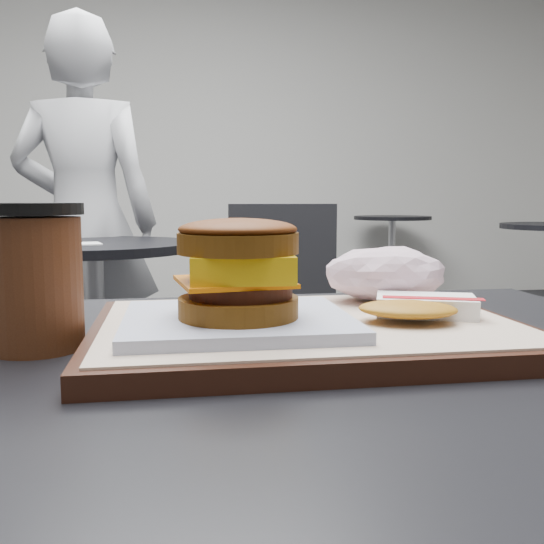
{
  "coord_description": "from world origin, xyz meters",
  "views": [
    {
      "loc": [
        -0.08,
        -0.49,
        0.9
      ],
      "look_at": [
        0.0,
        0.02,
        0.83
      ],
      "focal_mm": 40.0,
      "sensor_mm": 36.0,
      "label": 1
    }
  ],
  "objects_px": {
    "crumpled_wrapper": "(386,274)",
    "patron": "(85,223)",
    "hash_brown": "(418,307)",
    "serving_tray": "(307,331)",
    "breakfast_sandwich": "(238,282)",
    "neighbor_table": "(94,300)",
    "neighbor_chair": "(250,304)",
    "coffee_cup": "(35,277)"
  },
  "relations": [
    {
      "from": "crumpled_wrapper",
      "to": "patron",
      "type": "distance_m",
      "value": 2.02
    },
    {
      "from": "hash_brown",
      "to": "crumpled_wrapper",
      "type": "relative_size",
      "value": 1.01
    },
    {
      "from": "patron",
      "to": "serving_tray",
      "type": "bearing_deg",
      "value": 111.54
    },
    {
      "from": "breakfast_sandwich",
      "to": "crumpled_wrapper",
      "type": "height_order",
      "value": "breakfast_sandwich"
    },
    {
      "from": "neighbor_table",
      "to": "patron",
      "type": "distance_m",
      "value": 0.48
    },
    {
      "from": "hash_brown",
      "to": "neighbor_table",
      "type": "bearing_deg",
      "value": 106.71
    },
    {
      "from": "serving_tray",
      "to": "breakfast_sandwich",
      "type": "distance_m",
      "value": 0.09
    },
    {
      "from": "hash_brown",
      "to": "neighbor_chair",
      "type": "bearing_deg",
      "value": 87.87
    },
    {
      "from": "crumpled_wrapper",
      "to": "neighbor_chair",
      "type": "height_order",
      "value": "neighbor_chair"
    },
    {
      "from": "hash_brown",
      "to": "patron",
      "type": "height_order",
      "value": "patron"
    },
    {
      "from": "hash_brown",
      "to": "crumpled_wrapper",
      "type": "bearing_deg",
      "value": 87.25
    },
    {
      "from": "coffee_cup",
      "to": "patron",
      "type": "bearing_deg",
      "value": 96.54
    },
    {
      "from": "breakfast_sandwich",
      "to": "crumpled_wrapper",
      "type": "bearing_deg",
      "value": 33.65
    },
    {
      "from": "breakfast_sandwich",
      "to": "coffee_cup",
      "type": "height_order",
      "value": "coffee_cup"
    },
    {
      "from": "hash_brown",
      "to": "neighbor_table",
      "type": "distance_m",
      "value": 1.72
    },
    {
      "from": "neighbor_chair",
      "to": "patron",
      "type": "distance_m",
      "value": 0.78
    },
    {
      "from": "crumpled_wrapper",
      "to": "neighbor_chair",
      "type": "xyz_separation_m",
      "value": [
        0.06,
        1.58,
        -0.31
      ]
    },
    {
      "from": "serving_tray",
      "to": "breakfast_sandwich",
      "type": "height_order",
      "value": "breakfast_sandwich"
    },
    {
      "from": "breakfast_sandwich",
      "to": "crumpled_wrapper",
      "type": "distance_m",
      "value": 0.2
    },
    {
      "from": "serving_tray",
      "to": "neighbor_chair",
      "type": "xyz_separation_m",
      "value": [
        0.16,
        1.67,
        -0.27
      ]
    },
    {
      "from": "coffee_cup",
      "to": "neighbor_table",
      "type": "height_order",
      "value": "coffee_cup"
    },
    {
      "from": "hash_brown",
      "to": "neighbor_chair",
      "type": "relative_size",
      "value": 0.15
    },
    {
      "from": "hash_brown",
      "to": "crumpled_wrapper",
      "type": "distance_m",
      "value": 0.1
    },
    {
      "from": "crumpled_wrapper",
      "to": "patron",
      "type": "bearing_deg",
      "value": 106.44
    },
    {
      "from": "crumpled_wrapper",
      "to": "neighbor_chair",
      "type": "distance_m",
      "value": 1.61
    },
    {
      "from": "crumpled_wrapper",
      "to": "coffee_cup",
      "type": "bearing_deg",
      "value": -167.2
    },
    {
      "from": "neighbor_table",
      "to": "hash_brown",
      "type": "bearing_deg",
      "value": -73.29
    },
    {
      "from": "serving_tray",
      "to": "patron",
      "type": "relative_size",
      "value": 0.24
    },
    {
      "from": "coffee_cup",
      "to": "patron",
      "type": "height_order",
      "value": "patron"
    },
    {
      "from": "crumpled_wrapper",
      "to": "coffee_cup",
      "type": "height_order",
      "value": "coffee_cup"
    },
    {
      "from": "hash_brown",
      "to": "neighbor_table",
      "type": "height_order",
      "value": "hash_brown"
    },
    {
      "from": "serving_tray",
      "to": "neighbor_chair",
      "type": "height_order",
      "value": "neighbor_chair"
    },
    {
      "from": "crumpled_wrapper",
      "to": "patron",
      "type": "height_order",
      "value": "patron"
    },
    {
      "from": "breakfast_sandwich",
      "to": "crumpled_wrapper",
      "type": "relative_size",
      "value": 1.47
    },
    {
      "from": "neighbor_table",
      "to": "neighbor_chair",
      "type": "relative_size",
      "value": 0.85
    },
    {
      "from": "hash_brown",
      "to": "neighbor_chair",
      "type": "distance_m",
      "value": 1.7
    },
    {
      "from": "breakfast_sandwich",
      "to": "neighbor_table",
      "type": "distance_m",
      "value": 1.7
    },
    {
      "from": "coffee_cup",
      "to": "crumpled_wrapper",
      "type": "bearing_deg",
      "value": 12.8
    },
    {
      "from": "coffee_cup",
      "to": "neighbor_table",
      "type": "relative_size",
      "value": 0.17
    },
    {
      "from": "hash_brown",
      "to": "serving_tray",
      "type": "bearing_deg",
      "value": 173.87
    },
    {
      "from": "neighbor_chair",
      "to": "crumpled_wrapper",
      "type": "bearing_deg",
      "value": -92.09
    },
    {
      "from": "breakfast_sandwich",
      "to": "neighbor_chair",
      "type": "relative_size",
      "value": 0.22
    }
  ]
}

